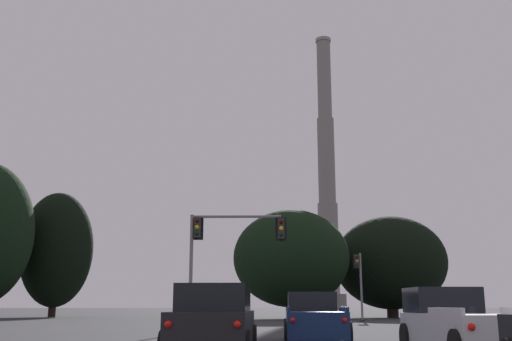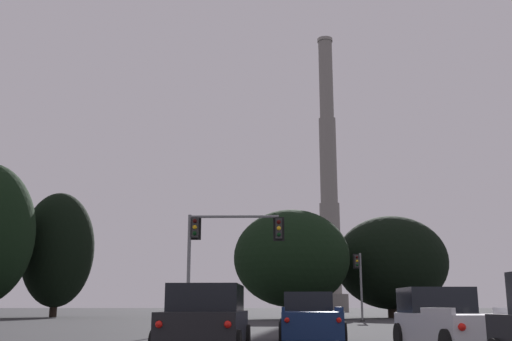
# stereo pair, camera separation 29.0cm
# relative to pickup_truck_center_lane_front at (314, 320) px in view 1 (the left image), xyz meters

# --- Properties ---
(pickup_truck_center_lane_front) EXTENTS (2.30, 5.54, 1.82)m
(pickup_truck_center_lane_front) POSITION_rel_pickup_truck_center_lane_front_xyz_m (0.00, 0.00, 0.00)
(pickup_truck_center_lane_front) COLOR navy
(pickup_truck_center_lane_front) RESTS_ON ground_plane
(pickup_truck_right_lane_second) EXTENTS (2.37, 5.57, 1.82)m
(pickup_truck_right_lane_second) POSITION_rel_pickup_truck_center_lane_front_xyz_m (3.45, -6.08, 0.00)
(pickup_truck_right_lane_second) COLOR silver
(pickup_truck_right_lane_second) RESTS_ON ground_plane
(suv_left_lane_second) EXTENTS (2.18, 4.93, 1.86)m
(suv_left_lane_second) POSITION_rel_pickup_truck_center_lane_front_xyz_m (-3.10, -6.30, 0.09)
(suv_left_lane_second) COLOR black
(suv_left_lane_second) RESTS_ON ground_plane
(traffic_light_far_right) EXTENTS (0.78, 0.50, 5.64)m
(traffic_light_far_right) POSITION_rel_pickup_truck_center_lane_front_xyz_m (6.01, 28.75, 2.90)
(traffic_light_far_right) COLOR slate
(traffic_light_far_right) RESTS_ON ground_plane
(traffic_light_overhead_left) EXTENTS (5.13, 0.50, 5.93)m
(traffic_light_overhead_left) POSITION_rel_pickup_truck_center_lane_front_xyz_m (-3.99, 8.30, 3.72)
(traffic_light_overhead_left) COLOR slate
(traffic_light_overhead_left) RESTS_ON ground_plane
(smokestack) EXTENTS (6.52, 6.52, 57.92)m
(smokestack) POSITION_rel_pickup_truck_center_lane_front_xyz_m (10.48, 98.45, 21.87)
(smokestack) COLOR slate
(smokestack) RESTS_ON ground_plane
(treeline_left_mid) EXTENTS (12.26, 11.03, 10.98)m
(treeline_left_mid) POSITION_rel_pickup_truck_center_lane_front_xyz_m (11.73, 43.88, 5.11)
(treeline_left_mid) COLOR black
(treeline_left_mid) RESTS_ON ground_plane
(treeline_right_mid) EXTENTS (8.34, 7.51, 14.27)m
(treeline_right_mid) POSITION_rel_pickup_truck_center_lane_front_xyz_m (-26.21, 46.43, 6.85)
(treeline_right_mid) COLOR black
(treeline_right_mid) RESTS_ON ground_plane
(treeline_far_left) EXTENTS (11.64, 10.48, 10.83)m
(treeline_far_left) POSITION_rel_pickup_truck_center_lane_front_xyz_m (0.63, 38.06, 5.15)
(treeline_far_left) COLOR black
(treeline_far_left) RESTS_ON ground_plane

